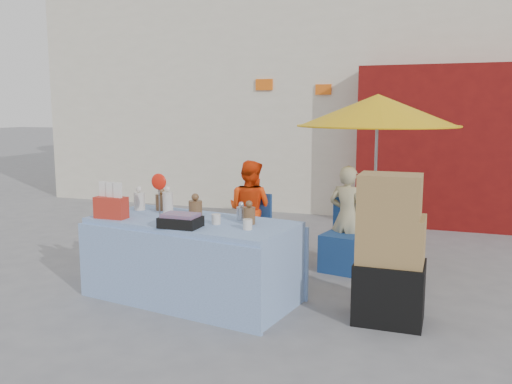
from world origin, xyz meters
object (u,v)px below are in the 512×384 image
at_px(market_table, 192,258).
at_px(vendor_orange, 250,210).
at_px(chair_right, 345,250).
at_px(vendor_beige, 347,217).
at_px(box_stack, 390,255).
at_px(chair_left, 247,241).
at_px(umbrella, 378,111).

height_order(market_table, vendor_orange, market_table).
relative_size(chair_right, vendor_beige, 0.68).
bearing_deg(box_stack, market_table, -178.30).
height_order(chair_left, vendor_beige, vendor_beige).
bearing_deg(umbrella, chair_left, -169.58).
xyz_separation_m(market_table, umbrella, (1.58, 1.76, 1.47)).
xyz_separation_m(market_table, chair_left, (0.04, 1.48, -0.16)).
distance_m(market_table, vendor_orange, 1.63).
relative_size(umbrella, box_stack, 1.54).
bearing_deg(chair_left, vendor_orange, 103.44).
bearing_deg(box_stack, vendor_orange, 140.96).
xyz_separation_m(chair_left, box_stack, (1.91, -1.42, 0.37)).
distance_m(market_table, vendor_beige, 2.07).
height_order(chair_right, umbrella, umbrella).
bearing_deg(vendor_beige, chair_left, 18.20).
distance_m(vendor_orange, vendor_beige, 1.25).
bearing_deg(umbrella, vendor_orange, -174.47).
bearing_deg(market_table, vendor_orange, 98.12).
bearing_deg(chair_left, box_stack, -24.53).
bearing_deg(box_stack, chair_left, 143.42).
height_order(chair_left, vendor_orange, vendor_orange).
distance_m(market_table, chair_left, 1.49).
relative_size(chair_right, box_stack, 0.63).
height_order(vendor_beige, umbrella, umbrella).
xyz_separation_m(market_table, vendor_beige, (1.28, 1.61, 0.21)).
height_order(chair_right, vendor_beige, vendor_beige).
xyz_separation_m(vendor_orange, umbrella, (1.55, 0.15, 1.25)).
bearing_deg(chair_right, box_stack, -52.93).
bearing_deg(umbrella, box_stack, -77.88).
xyz_separation_m(chair_right, vendor_orange, (-1.25, 0.13, 0.38)).
relative_size(market_table, umbrella, 1.08).
xyz_separation_m(vendor_orange, box_stack, (1.92, -1.55, -0.01)).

